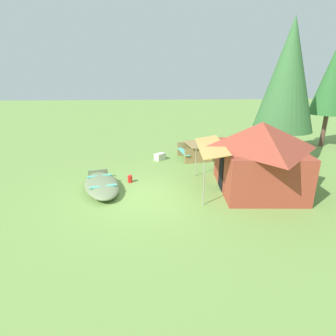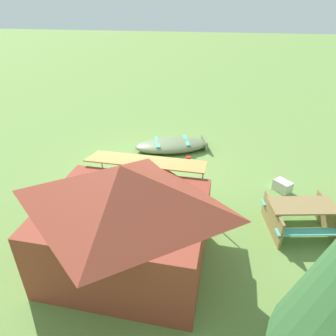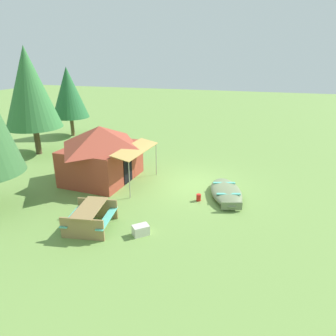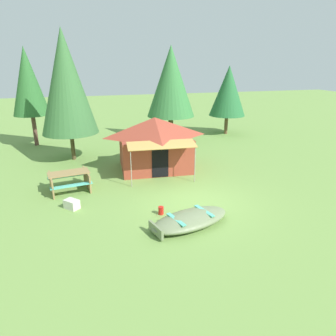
% 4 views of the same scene
% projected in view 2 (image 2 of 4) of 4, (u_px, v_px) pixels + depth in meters
% --- Properties ---
extents(ground_plane, '(80.00, 80.00, 0.00)m').
position_uv_depth(ground_plane, '(144.00, 169.00, 10.85)').
color(ground_plane, '#6F9546').
extents(beached_rowboat, '(3.05, 1.98, 0.42)m').
position_uv_depth(beached_rowboat, '(172.00, 145.00, 12.04)').
color(beached_rowboat, '#6D7B55').
rests_on(beached_rowboat, ground_plane).
extents(canvas_cabin_tent, '(3.78, 3.93, 2.56)m').
position_uv_depth(canvas_cabin_tent, '(124.00, 217.00, 6.49)').
color(canvas_cabin_tent, '#9C3D2B').
rests_on(canvas_cabin_tent, ground_plane).
extents(picnic_table, '(1.83, 1.69, 0.79)m').
position_uv_depth(picnic_table, '(301.00, 215.00, 7.91)').
color(picnic_table, olive).
rests_on(picnic_table, ground_plane).
extents(cooler_box, '(0.61, 0.62, 0.34)m').
position_uv_depth(cooler_box, '(282.00, 186.00, 9.62)').
color(cooler_box, silver).
rests_on(cooler_box, ground_plane).
extents(fuel_can, '(0.26, 0.26, 0.28)m').
position_uv_depth(fuel_can, '(188.00, 160.00, 11.12)').
color(fuel_can, red).
rests_on(fuel_can, ground_plane).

